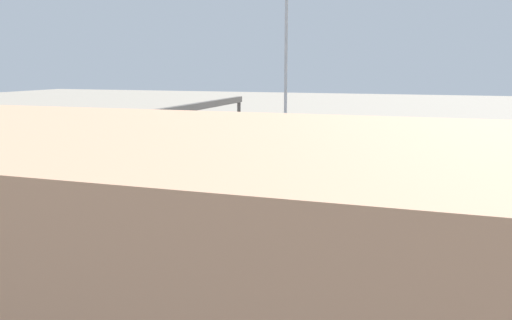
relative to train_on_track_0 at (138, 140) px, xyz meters
name	(u,v)px	position (x,y,z in m)	size (l,w,h in m)	color
ground_plane	(312,181)	(-28.90, 10.00, -2.16)	(400.00, 400.00, 0.00)	gray
track_bed_0	(327,165)	(-28.90, 0.00, -2.10)	(140.00, 2.80, 0.12)	#3D3833
track_bed_1	(320,172)	(-28.90, 5.00, -2.10)	(140.00, 2.80, 0.12)	#3D3833
track_bed_2	(312,180)	(-28.90, 10.00, -2.10)	(140.00, 2.80, 0.12)	#3D3833
track_bed_3	(302,190)	(-28.90, 15.00, -2.10)	(140.00, 2.80, 0.12)	#4C443D
track_bed_4	(290,202)	(-28.90, 20.00, -2.10)	(140.00, 2.80, 0.12)	#4C443D
train_on_track_0	(138,140)	(0.00, 0.00, 0.00)	(10.00, 3.00, 5.00)	#D85914
train_on_track_3	(175,164)	(-13.98, 15.00, -0.15)	(95.60, 3.06, 3.80)	silver
train_on_track_4	(56,164)	(-1.66, 20.00, -0.05)	(66.40, 3.06, 4.40)	#1E6B9E
light_mast_0	(286,33)	(-22.14, -3.29, 15.45)	(2.80, 0.70, 27.71)	#9EA0A5
signal_gantry	(204,113)	(-15.54, 10.00, 5.26)	(0.70, 25.00, 8.80)	#4C4742
maintenance_shed	(236,262)	(-33.81, 47.86, 3.05)	(50.41, 17.76, 10.41)	tan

